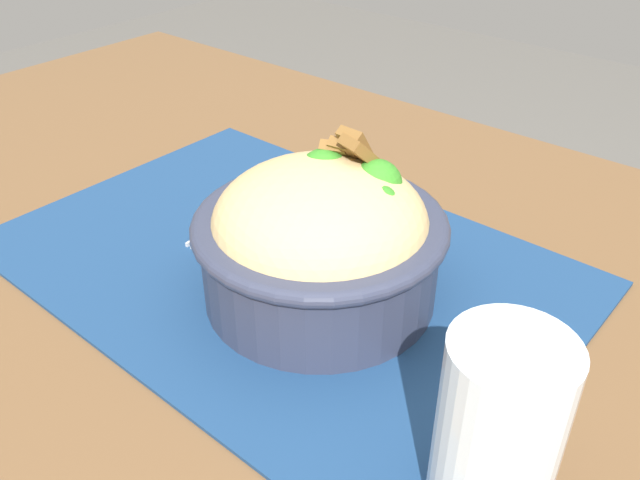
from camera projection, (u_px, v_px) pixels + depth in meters
name	position (u px, v px, depth m)	size (l,w,h in m)	color
table	(269.00, 333.00, 0.58)	(1.25, 0.78, 0.71)	brown
placemat	(284.00, 264.00, 0.55)	(0.47, 0.32, 0.00)	navy
bowl	(321.00, 237.00, 0.49)	(0.19, 0.19, 0.13)	#2D3347
fork	(240.00, 220.00, 0.60)	(0.02, 0.13, 0.00)	silver
drinking_glass	(496.00, 441.00, 0.34)	(0.06, 0.06, 0.11)	silver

